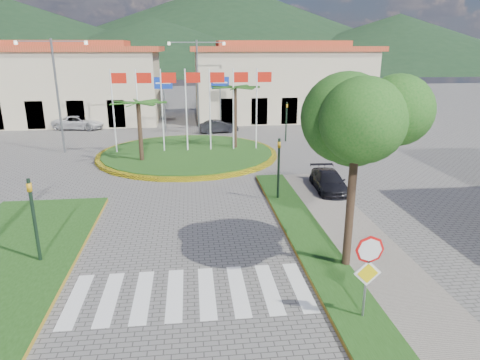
{
  "coord_description": "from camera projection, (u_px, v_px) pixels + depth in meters",
  "views": [
    {
      "loc": [
        0.27,
        -7.89,
        7.4
      ],
      "look_at": [
        2.12,
        8.0,
        2.42
      ],
      "focal_mm": 32.0,
      "sensor_mm": 36.0,
      "label": 1
    }
  ],
  "objects": [
    {
      "name": "hill_far_west",
      "position": [
        9.0,
        35.0,
        133.1
      ],
      "size": [
        140.0,
        140.0,
        22.0
      ],
      "primitive_type": "cone",
      "color": "black",
      "rests_on": "ground"
    },
    {
      "name": "building_left",
      "position": [
        47.0,
        84.0,
        42.99
      ],
      "size": [
        23.32,
        9.54,
        8.05
      ],
      "color": "beige",
      "rests_on": "ground"
    },
    {
      "name": "direction_sign_west",
      "position": [
        164.0,
        93.0,
        37.75
      ],
      "size": [
        1.6,
        0.14,
        5.2
      ],
      "color": "slate",
      "rests_on": "ground"
    },
    {
      "name": "hill_far_east",
      "position": [
        398.0,
        42.0,
        142.75
      ],
      "size": [
        120.0,
        120.0,
        18.0
      ],
      "primitive_type": "cone",
      "color": "black",
      "rests_on": "ground"
    },
    {
      "name": "traffic_light_right",
      "position": [
        279.0,
        164.0,
        20.95
      ],
      "size": [
        0.15,
        0.18,
        3.2
      ],
      "color": "black",
      "rests_on": "ground"
    },
    {
      "name": "traffic_light_far",
      "position": [
        286.0,
        118.0,
        34.62
      ],
      "size": [
        0.18,
        0.15,
        3.2
      ],
      "color": "black",
      "rests_on": "ground"
    },
    {
      "name": "car_dark_a",
      "position": [
        130.0,
        120.0,
        41.87
      ],
      "size": [
        3.51,
        2.15,
        1.12
      ],
      "primitive_type": "imported",
      "rotation": [
        0.0,
        0.0,
        1.84
      ],
      "color": "black",
      "rests_on": "ground"
    },
    {
      "name": "hill_far_mid",
      "position": [
        227.0,
        26.0,
        158.6
      ],
      "size": [
        180.0,
        180.0,
        30.0
      ],
      "primitive_type": "cone",
      "color": "black",
      "rests_on": "ground"
    },
    {
      "name": "building_right",
      "position": [
        281.0,
        82.0,
        45.64
      ],
      "size": [
        19.08,
        9.54,
        8.05
      ],
      "color": "beige",
      "rests_on": "ground"
    },
    {
      "name": "verge_right",
      "position": [
        359.0,
        318.0,
        12.05
      ],
      "size": [
        1.6,
        28.0,
        0.18
      ],
      "primitive_type": "cube",
      "color": "#1D4012",
      "rests_on": "ground"
    },
    {
      "name": "street_lamp_west",
      "position": [
        57.0,
        90.0,
        30.08
      ],
      "size": [
        4.8,
        0.16,
        8.0
      ],
      "color": "slate",
      "rests_on": "ground"
    },
    {
      "name": "car_dark_b",
      "position": [
        219.0,
        126.0,
        38.58
      ],
      "size": [
        3.6,
        1.83,
        1.13
      ],
      "primitive_type": "imported",
      "rotation": [
        0.0,
        0.0,
        1.76
      ],
      "color": "black",
      "rests_on": "ground"
    },
    {
      "name": "direction_sign_east",
      "position": [
        220.0,
        92.0,
        38.31
      ],
      "size": [
        1.6,
        0.14,
        5.2
      ],
      "color": "slate",
      "rests_on": "ground"
    },
    {
      "name": "sidewalk_right",
      "position": [
        399.0,
        316.0,
        12.19
      ],
      "size": [
        4.0,
        28.0,
        0.15
      ],
      "primitive_type": "cube",
      "color": "gray",
      "rests_on": "ground"
    },
    {
      "name": "white_van",
      "position": [
        79.0,
        122.0,
        40.18
      ],
      "size": [
        4.92,
        2.89,
        1.29
      ],
      "primitive_type": "imported",
      "rotation": [
        0.0,
        0.0,
        1.4
      ],
      "color": "#BDBDBF",
      "rests_on": "ground"
    },
    {
      "name": "stop_sign",
      "position": [
        368.0,
        265.0,
        11.52
      ],
      "size": [
        0.8,
        0.11,
        2.65
      ],
      "color": "slate",
      "rests_on": "ground"
    },
    {
      "name": "car_side_right",
      "position": [
        329.0,
        182.0,
        22.78
      ],
      "size": [
        1.78,
        3.88,
        1.1
      ],
      "primitive_type": "imported",
      "rotation": [
        0.0,
        0.0,
        -0.06
      ],
      "color": "black",
      "rests_on": "ground"
    },
    {
      "name": "hill_near_back",
      "position": [
        154.0,
        45.0,
        129.47
      ],
      "size": [
        110.0,
        110.0,
        16.0
      ],
      "primitive_type": "cone",
      "color": "black",
      "rests_on": "ground"
    },
    {
      "name": "street_lamp_centre",
      "position": [
        198.0,
        82.0,
        36.88
      ],
      "size": [
        4.8,
        0.16,
        8.0
      ],
      "color": "slate",
      "rests_on": "ground"
    },
    {
      "name": "crosswalk",
      "position": [
        188.0,
        293.0,
        13.44
      ],
      "size": [
        8.0,
        3.0,
        0.01
      ],
      "primitive_type": "cube",
      "color": "silver",
      "rests_on": "ground"
    },
    {
      "name": "traffic_light_left",
      "position": [
        33.0,
        214.0,
        14.66
      ],
      "size": [
        0.15,
        0.18,
        3.2
      ],
      "color": "black",
      "rests_on": "ground"
    },
    {
      "name": "deciduous_tree",
      "position": [
        357.0,
        121.0,
        13.46
      ],
      "size": [
        3.6,
        3.6,
        6.8
      ],
      "color": "black",
      "rests_on": "ground"
    },
    {
      "name": "roundabout_island",
      "position": [
        188.0,
        153.0,
        30.46
      ],
      "size": [
        12.7,
        12.7,
        6.0
      ],
      "color": "yellow",
      "rests_on": "ground"
    }
  ]
}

